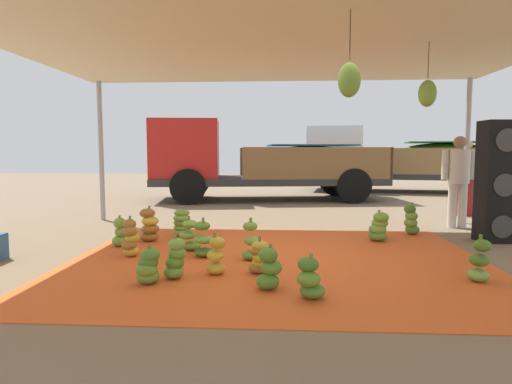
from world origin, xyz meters
TOP-DOWN VIEW (x-y plane):
  - ground_plane at (0.00, 3.00)m, footprint 40.00×40.00m
  - tarp_orange at (0.00, 0.00)m, footprint 5.55×4.53m
  - tent_canopy at (0.02, -0.09)m, footprint 8.00×7.00m
  - banana_bunch_0 at (-1.30, 0.52)m, footprint 0.40×0.37m
  - banana_bunch_1 at (2.33, 1.95)m, footprint 0.37×0.34m
  - banana_bunch_2 at (-2.04, 0.08)m, footprint 0.30×0.32m
  - banana_bunch_3 at (-1.66, 1.58)m, footprint 0.43×0.45m
  - banana_bunch_4 at (-1.41, -1.12)m, footprint 0.36×0.37m
  - banana_bunch_5 at (-0.72, -0.71)m, footprint 0.30×0.30m
  - banana_bunch_6 at (-2.10, 1.12)m, footprint 0.42×0.41m
  - banana_bunch_7 at (-1.16, -0.89)m, footprint 0.32×0.33m
  - banana_bunch_8 at (-0.20, -0.63)m, footprint 0.36×0.36m
  - banana_bunch_9 at (1.64, 1.36)m, footprint 0.43×0.43m
  - banana_bunch_10 at (0.34, -1.50)m, footprint 0.35×0.37m
  - banana_bunch_11 at (2.27, -0.82)m, footprint 0.29×0.29m
  - banana_bunch_12 at (-0.36, 0.01)m, footprint 0.34×0.34m
  - banana_bunch_13 at (-1.03, 0.15)m, footprint 0.37×0.37m
  - banana_bunch_14 at (-2.43, 0.71)m, footprint 0.29×0.29m
  - banana_bunch_15 at (-0.08, -1.21)m, footprint 0.35×0.35m
  - cargo_truck_main at (-0.71, 7.42)m, footprint 7.14×3.21m
  - cargo_truck_far at (4.33, 10.51)m, footprint 7.31×3.35m
  - worker_0 at (4.23, 4.33)m, footprint 0.64×0.39m
  - worker_1 at (3.45, 2.77)m, footprint 0.65×0.40m
  - speaker_stack at (3.55, 1.48)m, footprint 0.59×0.48m

SIDE VIEW (x-z plane):
  - ground_plane at x=0.00m, z-range 0.00..0.00m
  - tarp_orange at x=0.00m, z-range 0.00..0.01m
  - banana_bunch_8 at x=-0.20m, z-range -0.03..0.42m
  - banana_bunch_4 at x=-1.41m, z-range -0.02..0.42m
  - banana_bunch_10 at x=0.34m, z-range -0.03..0.43m
  - banana_bunch_5 at x=-0.72m, z-range -0.03..0.47m
  - banana_bunch_0 at x=-1.30m, z-range -0.04..0.47m
  - banana_bunch_15 at x=-0.08m, z-range -0.02..0.46m
  - banana_bunch_14 at x=-2.43m, z-range -0.02..0.46m
  - banana_bunch_7 at x=-1.16m, z-range -0.03..0.48m
  - banana_bunch_3 at x=-1.66m, z-range -0.03..0.49m
  - banana_bunch_11 at x=2.27m, z-range -0.03..0.50m
  - banana_bunch_13 at x=-1.03m, z-range -0.04..0.51m
  - banana_bunch_9 at x=1.64m, z-range -0.02..0.49m
  - banana_bunch_12 at x=-0.36m, z-range -0.04..0.53m
  - banana_bunch_2 at x=-2.04m, z-range -0.03..0.54m
  - banana_bunch_6 at x=-2.10m, z-range -0.03..0.55m
  - banana_bunch_1 at x=2.33m, z-range -0.03..0.55m
  - speaker_stack at x=3.55m, z-range 0.00..1.96m
  - worker_0 at x=4.23m, z-range 0.15..1.90m
  - worker_1 at x=3.45m, z-range 0.15..1.91m
  - cargo_truck_main at x=-0.71m, z-range -0.02..2.38m
  - cargo_truck_far at x=4.33m, z-range 0.01..2.41m
  - tent_canopy at x=0.02m, z-range 1.41..4.41m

